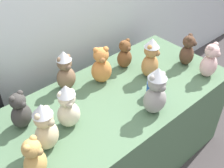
% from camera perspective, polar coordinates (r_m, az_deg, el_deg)
% --- Properties ---
extents(display_table, '(1.79, 0.81, 0.73)m').
position_cam_1_polar(display_table, '(2.13, 0.00, -10.33)').
color(display_table, '#4C6B4C').
rests_on(display_table, ground_plane).
extents(teddy_bear_mocha, '(0.14, 0.12, 0.30)m').
position_cam_1_polar(teddy_bear_mocha, '(1.90, -9.58, 2.71)').
color(teddy_bear_mocha, '#7F6047').
rests_on(teddy_bear_mocha, display_table).
extents(teddy_bear_cocoa, '(0.17, 0.16, 0.25)m').
position_cam_1_polar(teddy_bear_cocoa, '(2.23, 15.27, 6.60)').
color(teddy_bear_cocoa, '#4C3323').
rests_on(teddy_bear_cocoa, display_table).
extents(teddy_bear_caramel, '(0.17, 0.16, 0.31)m').
position_cam_1_polar(teddy_bear_caramel, '(2.01, 7.97, 5.29)').
color(teddy_bear_caramel, '#B27A42').
rests_on(teddy_bear_caramel, display_table).
extents(teddy_bear_ginger, '(0.19, 0.18, 0.29)m').
position_cam_1_polar(teddy_bear_ginger, '(1.95, -2.20, 3.72)').
color(teddy_bear_ginger, '#D17F3D').
rests_on(teddy_bear_ginger, display_table).
extents(teddy_bear_charcoal, '(0.15, 0.14, 0.25)m').
position_cam_1_polar(teddy_bear_charcoal, '(1.70, -18.34, -5.32)').
color(teddy_bear_charcoal, '#383533').
rests_on(teddy_bear_charcoal, display_table).
extents(teddy_bear_honey, '(0.16, 0.16, 0.25)m').
position_cam_1_polar(teddy_bear_honey, '(1.44, -15.70, -14.62)').
color(teddy_bear_honey, tan).
rests_on(teddy_bear_honey, display_table).
extents(teddy_bear_chestnut, '(0.12, 0.11, 0.24)m').
position_cam_1_polar(teddy_bear_chestnut, '(2.12, 2.62, 6.07)').
color(teddy_bear_chestnut, brown).
rests_on(teddy_bear_chestnut, display_table).
extents(teddy_bear_cream, '(0.17, 0.15, 0.30)m').
position_cam_1_polar(teddy_bear_cream, '(1.62, -9.08, -4.63)').
color(teddy_bear_cream, beige).
rests_on(teddy_bear_cream, display_table).
extents(teddy_bear_ash, '(0.17, 0.15, 0.34)m').
position_cam_1_polar(teddy_bear_ash, '(1.70, 9.03, -1.49)').
color(teddy_bear_ash, gray).
rests_on(teddy_bear_ash, display_table).
extents(teddy_bear_sand, '(0.17, 0.16, 0.31)m').
position_cam_1_polar(teddy_bear_sand, '(1.52, -13.58, -8.60)').
color(teddy_bear_sand, '#CCB78E').
rests_on(teddy_bear_sand, display_table).
extents(teddy_bear_blush, '(0.15, 0.13, 0.27)m').
position_cam_1_polar(teddy_bear_blush, '(2.13, 19.48, 4.44)').
color(teddy_bear_blush, beige).
rests_on(teddy_bear_blush, display_table).
extents(party_cup_blue, '(0.08, 0.08, 0.11)m').
position_cam_1_polar(party_cup_blue, '(1.88, 8.31, -1.07)').
color(party_cup_blue, blue).
rests_on(party_cup_blue, display_table).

